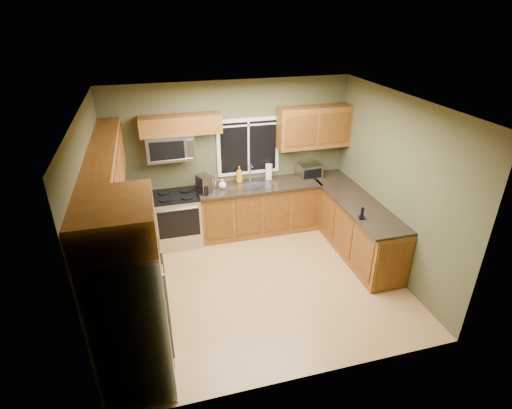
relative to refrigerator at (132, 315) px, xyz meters
name	(u,v)px	position (x,y,z in m)	size (l,w,h in m)	color
floor	(259,282)	(1.74, 1.30, -0.90)	(4.20, 4.20, 0.00)	#A87E49
ceiling	(260,104)	(1.74, 1.30, 1.80)	(4.20, 4.20, 0.00)	white
back_wall	(232,159)	(1.74, 3.10, 0.45)	(4.20, 4.20, 0.00)	#4B4C2F
front_wall	(308,282)	(1.74, -0.50, 0.45)	(4.20, 4.20, 0.00)	#4B4C2F
left_wall	(98,223)	(-0.36, 1.30, 0.45)	(3.60, 3.60, 0.00)	#4B4C2F
right_wall	(394,187)	(3.84, 1.30, 0.45)	(3.60, 3.60, 0.00)	#4B4C2F
window	(248,147)	(2.04, 3.08, 0.65)	(1.12, 0.03, 1.02)	white
base_cabinets_left	(133,258)	(-0.06, 1.78, -0.45)	(0.60, 2.65, 0.90)	brown
countertop_left	(130,230)	(-0.04, 1.78, 0.02)	(0.65, 2.65, 0.04)	black
base_cabinets_back	(259,209)	(2.15, 2.80, -0.45)	(2.17, 0.60, 0.90)	brown
countertop_back	(259,186)	(2.15, 2.78, 0.02)	(2.17, 0.65, 0.04)	black
base_cabinets_peninsula	(352,224)	(3.54, 1.84, -0.45)	(0.60, 2.52, 0.90)	brown
countertop_peninsula	(354,199)	(3.51, 1.85, 0.02)	(0.65, 2.50, 0.04)	black
upper_cabinets_left	(107,170)	(-0.20, 1.78, 0.96)	(0.33, 2.65, 0.72)	brown
upper_cabinets_back_left	(181,125)	(0.89, 2.94, 1.17)	(1.30, 0.33, 0.30)	brown
upper_cabinets_back_right	(314,127)	(3.19, 2.94, 0.96)	(1.30, 0.33, 0.72)	brown
upper_cabinet_over_fridge	(114,221)	(0.00, 0.00, 1.13)	(0.72, 0.90, 0.38)	brown
refrigerator	(132,315)	(0.00, 0.00, 0.00)	(0.74, 0.90, 1.80)	#B7B7BC
range	(178,219)	(0.69, 2.77, -0.43)	(0.76, 0.69, 0.94)	#B7B7BC
microwave	(170,147)	(0.69, 2.91, 0.83)	(0.76, 0.41, 0.42)	#B7B7BC
sink	(253,184)	(2.04, 2.79, 0.05)	(0.60, 0.42, 0.36)	slate
toaster_oven	(310,171)	(3.13, 2.87, 0.17)	(0.43, 0.34, 0.25)	#B7B7BC
coffee_maker	(204,185)	(1.17, 2.69, 0.19)	(0.27, 0.30, 0.31)	slate
kettle	(212,183)	(1.33, 2.82, 0.16)	(0.17, 0.17, 0.26)	#B7B7BC
paper_towel_roll	(269,172)	(2.39, 2.98, 0.18)	(0.15, 0.15, 0.31)	white
soap_bottle_a	(239,174)	(1.84, 2.98, 0.19)	(0.11, 0.12, 0.30)	orange
soap_bottle_c	(222,184)	(1.50, 2.80, 0.12)	(0.13, 0.13, 0.17)	white
cordless_phone	(362,215)	(3.29, 1.19, 0.10)	(0.10, 0.10, 0.18)	black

